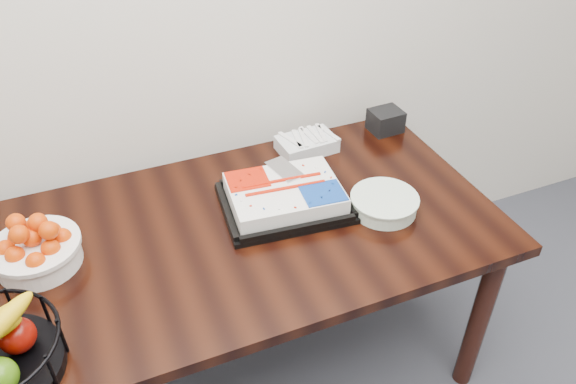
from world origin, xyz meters
name	(u,v)px	position (x,y,z in m)	size (l,w,h in m)	color
table	(225,251)	(0.00, 2.00, 0.66)	(1.80, 0.90, 0.75)	black
cake_tray	(285,196)	(0.23, 2.05, 0.79)	(0.45, 0.37, 0.09)	black
tangerine_bowl	(35,246)	(-0.55, 2.07, 0.82)	(0.26, 0.26, 0.17)	white
plate_stack	(384,203)	(0.53, 1.90, 0.78)	(0.23, 0.23, 0.06)	white
fork_bag	(307,143)	(0.44, 2.34, 0.78)	(0.22, 0.15, 0.06)	silver
napkin_box	(386,121)	(0.80, 2.35, 0.79)	(0.12, 0.11, 0.09)	black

